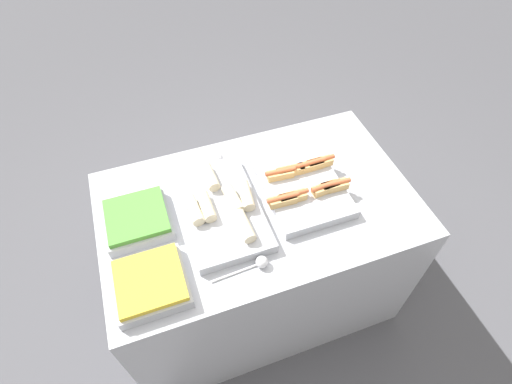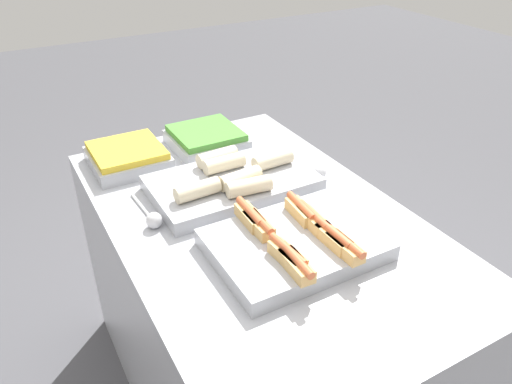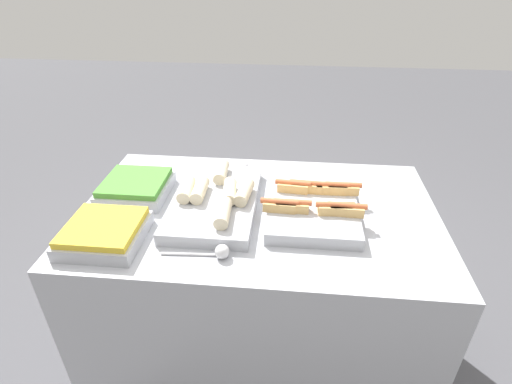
% 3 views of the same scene
% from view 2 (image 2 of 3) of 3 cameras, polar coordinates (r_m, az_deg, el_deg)
% --- Properties ---
extents(counter, '(1.42, 0.88, 0.88)m').
position_cam_2_polar(counter, '(1.86, 0.16, -14.06)').
color(counter, '#A8AAB2').
rests_on(counter, ground_plane).
extents(tray_hotdogs, '(0.39, 0.46, 0.10)m').
position_cam_2_polar(tray_hotdogs, '(1.40, 4.49, -5.72)').
color(tray_hotdogs, '#A8AAB2').
rests_on(tray_hotdogs, counter).
extents(tray_wraps, '(0.33, 0.54, 0.10)m').
position_cam_2_polar(tray_wraps, '(1.68, -2.69, 1.21)').
color(tray_wraps, '#A8AAB2').
rests_on(tray_wraps, counter).
extents(tray_side_front, '(0.27, 0.27, 0.07)m').
position_cam_2_polar(tray_side_front, '(1.90, -14.45, 3.94)').
color(tray_side_front, '#A8AAB2').
rests_on(tray_side_front, counter).
extents(tray_side_back, '(0.27, 0.27, 0.07)m').
position_cam_2_polar(tray_side_back, '(1.99, -5.71, 6.07)').
color(tray_side_back, '#A8AAB2').
rests_on(tray_side_back, counter).
extents(serving_spoon_near, '(0.24, 0.05, 0.05)m').
position_cam_2_polar(serving_spoon_near, '(1.55, -11.74, -3.00)').
color(serving_spoon_near, silver).
rests_on(serving_spoon_near, counter).
extents(serving_spoon_far, '(0.23, 0.05, 0.05)m').
position_cam_2_polar(serving_spoon_far, '(1.79, 6.99, 2.36)').
color(serving_spoon_far, silver).
rests_on(serving_spoon_far, counter).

